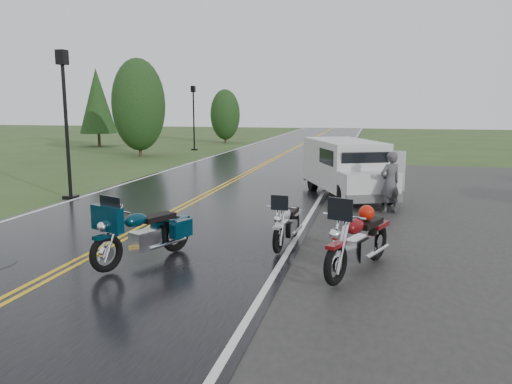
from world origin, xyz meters
TOP-DOWN VIEW (x-y plane):
  - ground at (0.00, 0.00)m, footprint 120.00×120.00m
  - road at (0.00, 10.00)m, footprint 8.00×100.00m
  - motorcycle_red at (4.89, -1.20)m, footprint 1.72×2.56m
  - motorcycle_teal at (0.90, -1.47)m, footprint 1.69×2.46m
  - motorcycle_silver at (3.64, 0.37)m, footprint 0.85×2.00m
  - van_white at (4.53, 5.55)m, footprint 3.55×5.17m
  - person_at_van at (5.91, 5.03)m, footprint 0.75×0.70m
  - lamp_post_near_left at (-4.09, 5.00)m, footprint 0.41×0.41m
  - lamp_post_far_left at (-6.48, 23.03)m, footprint 0.37×0.37m
  - tree_left_mid at (-8.18, 18.35)m, footprint 3.15×3.15m
  - tree_left_far at (-6.41, 30.16)m, footprint 2.40×2.40m
  - pine_left_far at (-14.58, 24.58)m, footprint 2.68×2.68m

SIDE VIEW (x-z plane):
  - ground at x=0.00m, z-range 0.00..0.00m
  - road at x=0.00m, z-range 0.00..0.04m
  - motorcycle_silver at x=3.64m, z-range 0.00..1.15m
  - motorcycle_teal at x=0.90m, z-range 0.00..1.37m
  - motorcycle_red at x=4.89m, z-range 0.00..1.42m
  - person_at_van at x=5.91m, z-range 0.00..1.71m
  - van_white at x=4.53m, z-range 0.00..1.90m
  - tree_left_far at x=-6.41m, z-range 0.00..3.69m
  - lamp_post_far_left at x=-6.48m, z-range 0.00..4.36m
  - lamp_post_near_left at x=-4.09m, z-range 0.00..4.75m
  - tree_left_mid at x=-8.18m, z-range 0.00..4.92m
  - pine_left_far at x=-14.58m, z-range 0.00..5.58m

